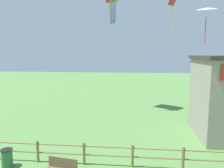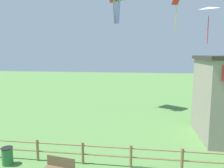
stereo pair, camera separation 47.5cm
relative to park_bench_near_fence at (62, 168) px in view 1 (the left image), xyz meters
The scene contains 5 objects.
wooden_fence 2.41m from the park_bench_near_fence, 35.64° to the left, with size 17.60×0.14×1.17m.
park_bench_near_fence is the anchor object (origin of this frame).
trash_bin 3.24m from the park_bench_near_fence, 165.94° to the left, with size 0.58×0.58×0.91m.
kite_red_diamond 15.58m from the park_bench_near_fence, 59.13° to the left, with size 0.89×0.85×3.20m.
kite_white_delta 12.53m from the park_bench_near_fence, 36.85° to the left, with size 1.64×1.63×2.38m.
Camera 1 is at (1.29, -5.40, 5.71)m, focal length 35.00 mm.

